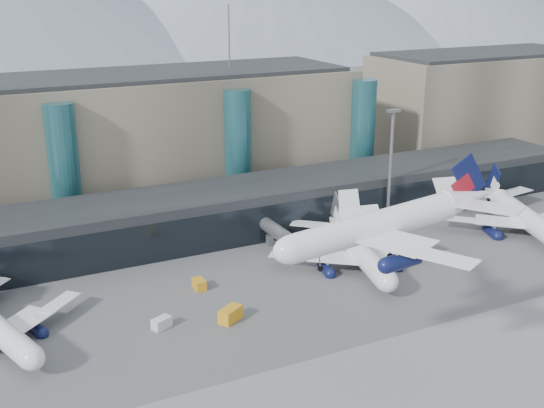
{
  "coord_description": "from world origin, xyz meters",
  "views": [
    {
      "loc": [
        -57.41,
        -69.54,
        52.44
      ],
      "look_at": [
        -6.94,
        32.0,
        14.57
      ],
      "focal_mm": 45.0,
      "sensor_mm": 36.0,
      "label": 1
    }
  ],
  "objects_px": {
    "jet_parked_mid": "(355,240)",
    "veh_a": "(162,323)",
    "jet_parked_right": "(519,207)",
    "lightmast_mid": "(391,160)",
    "hero_jet": "(395,214)",
    "veh_h": "(230,314)",
    "veh_d": "(438,213)",
    "veh_g": "(346,255)",
    "veh_b": "(199,284)",
    "veh_e": "(543,231)",
    "veh_c": "(372,262)"
  },
  "relations": [
    {
      "from": "veh_e",
      "to": "veh_g",
      "type": "bearing_deg",
      "value": -179.6
    },
    {
      "from": "veh_d",
      "to": "jet_parked_mid",
      "type": "bearing_deg",
      "value": 168.64
    },
    {
      "from": "jet_parked_mid",
      "to": "veh_a",
      "type": "relative_size",
      "value": 11.79
    },
    {
      "from": "veh_g",
      "to": "veh_c",
      "type": "bearing_deg",
      "value": -16.15
    },
    {
      "from": "hero_jet",
      "to": "veh_c",
      "type": "bearing_deg",
      "value": 62.91
    },
    {
      "from": "jet_parked_mid",
      "to": "veh_h",
      "type": "bearing_deg",
      "value": 123.92
    },
    {
      "from": "veh_c",
      "to": "veh_g",
      "type": "xyz_separation_m",
      "value": [
        -2.19,
        5.81,
        -0.36
      ]
    },
    {
      "from": "veh_b",
      "to": "veh_e",
      "type": "relative_size",
      "value": 0.98
    },
    {
      "from": "jet_parked_right",
      "to": "veh_d",
      "type": "bearing_deg",
      "value": 58.17
    },
    {
      "from": "veh_b",
      "to": "veh_e",
      "type": "bearing_deg",
      "value": -94.29
    },
    {
      "from": "veh_d",
      "to": "veh_e",
      "type": "distance_m",
      "value": 23.02
    },
    {
      "from": "jet_parked_right",
      "to": "veh_h",
      "type": "relative_size",
      "value": 9.48
    },
    {
      "from": "lightmast_mid",
      "to": "hero_jet",
      "type": "xyz_separation_m",
      "value": [
        -37.87,
        -52.46,
        9.85
      ]
    },
    {
      "from": "hero_jet",
      "to": "jet_parked_mid",
      "type": "distance_m",
      "value": 46.0
    },
    {
      "from": "lightmast_mid",
      "to": "veh_c",
      "type": "height_order",
      "value": "lightmast_mid"
    },
    {
      "from": "jet_parked_mid",
      "to": "veh_h",
      "type": "xyz_separation_m",
      "value": [
        -30.97,
        -11.41,
        -3.24
      ]
    },
    {
      "from": "jet_parked_mid",
      "to": "veh_a",
      "type": "distance_m",
      "value": 42.64
    },
    {
      "from": "jet_parked_mid",
      "to": "jet_parked_right",
      "type": "relative_size",
      "value": 0.93
    },
    {
      "from": "veh_e",
      "to": "jet_parked_right",
      "type": "bearing_deg",
      "value": 117.72
    },
    {
      "from": "veh_e",
      "to": "veh_g",
      "type": "height_order",
      "value": "veh_e"
    },
    {
      "from": "jet_parked_mid",
      "to": "jet_parked_right",
      "type": "xyz_separation_m",
      "value": [
        42.4,
        0.06,
        0.33
      ]
    },
    {
      "from": "jet_parked_mid",
      "to": "veh_h",
      "type": "distance_m",
      "value": 33.16
    },
    {
      "from": "hero_jet",
      "to": "veh_h",
      "type": "distance_m",
      "value": 36.43
    },
    {
      "from": "veh_b",
      "to": "veh_g",
      "type": "distance_m",
      "value": 30.78
    },
    {
      "from": "lightmast_mid",
      "to": "veh_c",
      "type": "relative_size",
      "value": 7.24
    },
    {
      "from": "lightmast_mid",
      "to": "veh_g",
      "type": "xyz_separation_m",
      "value": [
        -19.36,
        -13.29,
        -13.8
      ]
    },
    {
      "from": "hero_jet",
      "to": "veh_c",
      "type": "xyz_separation_m",
      "value": [
        20.69,
        33.35,
        -23.29
      ]
    },
    {
      "from": "hero_jet",
      "to": "veh_g",
      "type": "xyz_separation_m",
      "value": [
        18.51,
        39.17,
        -23.65
      ]
    },
    {
      "from": "jet_parked_mid",
      "to": "veh_d",
      "type": "distance_m",
      "value": 34.56
    },
    {
      "from": "veh_b",
      "to": "jet_parked_right",
      "type": "bearing_deg",
      "value": -89.99
    },
    {
      "from": "jet_parked_right",
      "to": "hero_jet",
      "type": "bearing_deg",
      "value": 140.51
    },
    {
      "from": "veh_c",
      "to": "veh_d",
      "type": "distance_m",
      "value": 34.41
    },
    {
      "from": "veh_b",
      "to": "veh_h",
      "type": "bearing_deg",
      "value": -177.31
    },
    {
      "from": "hero_jet",
      "to": "jet_parked_mid",
      "type": "height_order",
      "value": "hero_jet"
    },
    {
      "from": "jet_parked_right",
      "to": "veh_a",
      "type": "height_order",
      "value": "jet_parked_right"
    },
    {
      "from": "jet_parked_right",
      "to": "lightmast_mid",
      "type": "bearing_deg",
      "value": 76.04
    },
    {
      "from": "veh_c",
      "to": "veh_e",
      "type": "bearing_deg",
      "value": -6.73
    },
    {
      "from": "veh_a",
      "to": "veh_b",
      "type": "bearing_deg",
      "value": 22.65
    },
    {
      "from": "jet_parked_mid",
      "to": "veh_d",
      "type": "relative_size",
      "value": 13.68
    },
    {
      "from": "veh_c",
      "to": "veh_e",
      "type": "relative_size",
      "value": 1.17
    },
    {
      "from": "lightmast_mid",
      "to": "veh_d",
      "type": "relative_size",
      "value": 9.74
    },
    {
      "from": "jet_parked_right",
      "to": "veh_b",
      "type": "distance_m",
      "value": 73.77
    },
    {
      "from": "lightmast_mid",
      "to": "veh_d",
      "type": "height_order",
      "value": "lightmast_mid"
    },
    {
      "from": "veh_d",
      "to": "jet_parked_right",
      "type": "bearing_deg",
      "value": -85.95
    },
    {
      "from": "hero_jet",
      "to": "jet_parked_mid",
      "type": "bearing_deg",
      "value": 67.5
    },
    {
      "from": "veh_a",
      "to": "veh_c",
      "type": "distance_m",
      "value": 43.61
    },
    {
      "from": "veh_a",
      "to": "veh_e",
      "type": "height_order",
      "value": "veh_a"
    },
    {
      "from": "veh_a",
      "to": "veh_b",
      "type": "distance_m",
      "value": 14.92
    },
    {
      "from": "jet_parked_right",
      "to": "veh_h",
      "type": "height_order",
      "value": "jet_parked_right"
    },
    {
      "from": "lightmast_mid",
      "to": "veh_d",
      "type": "bearing_deg",
      "value": -8.96
    }
  ]
}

